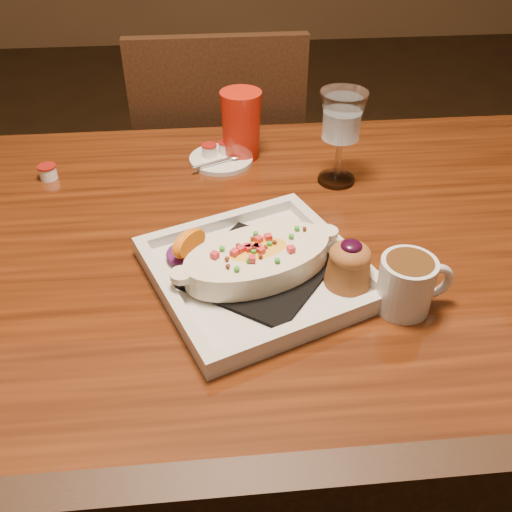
{
  "coord_description": "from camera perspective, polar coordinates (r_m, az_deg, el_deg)",
  "views": [
    {
      "loc": [
        -0.03,
        -0.73,
        1.3
      ],
      "look_at": [
        0.03,
        -0.05,
        0.77
      ],
      "focal_mm": 40.0,
      "sensor_mm": 36.0,
      "label": 1
    }
  ],
  "objects": [
    {
      "name": "floor",
      "position": [
        1.49,
        -1.57,
        -22.9
      ],
      "size": [
        7.0,
        7.0,
        0.0
      ],
      "primitive_type": "plane",
      "color": "black",
      "rests_on": "ground"
    },
    {
      "name": "table",
      "position": [
        0.97,
        -2.22,
        -3.65
      ],
      "size": [
        1.5,
        0.9,
        0.75
      ],
      "color": "#62290E",
      "rests_on": "floor"
    },
    {
      "name": "chair_far",
      "position": [
        1.57,
        -3.57,
        7.49
      ],
      "size": [
        0.42,
        0.42,
        0.93
      ],
      "rotation": [
        0.0,
        0.0,
        3.14
      ],
      "color": "black",
      "rests_on": "floor"
    },
    {
      "name": "plate",
      "position": [
        0.83,
        0.92,
        -0.91
      ],
      "size": [
        0.38,
        0.38,
        0.08
      ],
      "rotation": [
        0.0,
        0.0,
        0.38
      ],
      "color": "silver",
      "rests_on": "table"
    },
    {
      "name": "coffee_mug",
      "position": [
        0.8,
        14.95,
        -2.57
      ],
      "size": [
        0.11,
        0.08,
        0.08
      ],
      "rotation": [
        0.0,
        0.0,
        0.09
      ],
      "color": "silver",
      "rests_on": "table"
    },
    {
      "name": "goblet",
      "position": [
        1.04,
        8.57,
        13.19
      ],
      "size": [
        0.08,
        0.08,
        0.17
      ],
      "color": "silver",
      "rests_on": "table"
    },
    {
      "name": "saucer",
      "position": [
        1.16,
        -3.63,
        9.83
      ],
      "size": [
        0.13,
        0.13,
        0.09
      ],
      "color": "silver",
      "rests_on": "table"
    },
    {
      "name": "creamer_loose",
      "position": [
        1.16,
        -20.1,
        7.9
      ],
      "size": [
        0.03,
        0.03,
        0.03
      ],
      "color": "silver",
      "rests_on": "table"
    },
    {
      "name": "red_tumbler",
      "position": [
        1.15,
        -1.49,
        12.94
      ],
      "size": [
        0.08,
        0.08,
        0.13
      ],
      "primitive_type": "cone",
      "color": "red",
      "rests_on": "table"
    }
  ]
}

